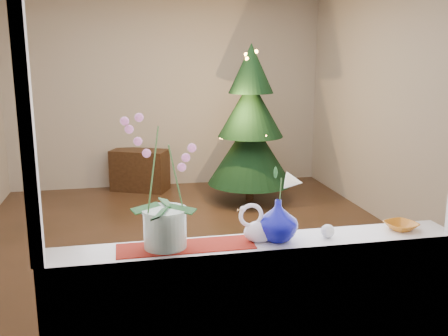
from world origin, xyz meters
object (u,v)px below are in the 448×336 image
at_px(paperweight, 328,231).
at_px(swan, 260,223).
at_px(xmas_tree, 250,124).
at_px(blue_vase, 278,217).
at_px(side_table, 140,170).
at_px(orchid_pot, 164,183).
at_px(amber_dish, 401,226).

bearing_deg(paperweight, swan, 176.77).
distance_m(swan, xmas_tree, 3.93).
relative_size(blue_vase, side_table, 0.33).
xyz_separation_m(orchid_pot, side_table, (0.04, 4.61, -0.97)).
distance_m(blue_vase, paperweight, 0.29).
distance_m(xmas_tree, side_table, 1.78).
bearing_deg(paperweight, orchid_pot, 178.07).
bearing_deg(xmas_tree, swan, -103.98).
bearing_deg(xmas_tree, amber_dish, -91.86).
xyz_separation_m(paperweight, amber_dish, (0.45, 0.03, -0.02)).
bearing_deg(swan, amber_dish, 1.04).
distance_m(blue_vase, amber_dish, 0.74).
height_order(blue_vase, amber_dish, blue_vase).
bearing_deg(xmas_tree, orchid_pot, -110.77).
bearing_deg(orchid_pot, paperweight, -1.93).
height_order(swan, blue_vase, blue_vase).
xyz_separation_m(orchid_pot, paperweight, (0.86, -0.03, -0.31)).
distance_m(swan, paperweight, 0.38).
height_order(blue_vase, paperweight, blue_vase).
distance_m(paperweight, xmas_tree, 3.88).
bearing_deg(amber_dish, swan, -179.05).
xyz_separation_m(orchid_pot, blue_vase, (0.59, -0.01, -0.22)).
bearing_deg(paperweight, blue_vase, 175.77).
distance_m(amber_dish, xmas_tree, 3.80).
xyz_separation_m(orchid_pot, swan, (0.49, -0.01, -0.24)).
xyz_separation_m(swan, amber_dish, (0.83, 0.01, -0.08)).
height_order(orchid_pot, side_table, orchid_pot).
xyz_separation_m(orchid_pot, xmas_tree, (1.44, 3.80, -0.25)).
bearing_deg(side_table, blue_vase, -58.32).
bearing_deg(orchid_pot, xmas_tree, 69.23).
bearing_deg(xmas_tree, paperweight, -98.57).
distance_m(swan, blue_vase, 0.10).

